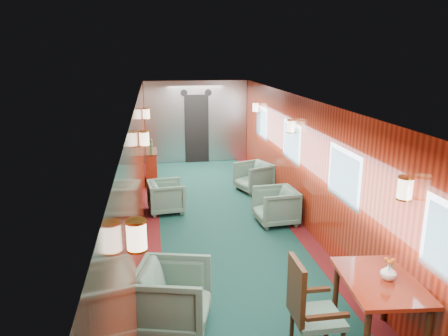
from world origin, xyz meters
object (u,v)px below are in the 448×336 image
object	(u,v)px
credenza	(151,166)
armchair_left_near	(173,296)
armchair_left_far	(166,197)
dining_table	(380,290)
armchair_right_far	(254,177)
side_chair	(308,307)
armchair_right_near	(276,206)

from	to	relation	value
credenza	armchair_left_near	size ratio (longest dim) A/B	1.28
credenza	armchair_left_far	xyz separation A→B (m)	(0.30, -2.14, -0.09)
dining_table	armchair_right_far	bearing A→B (deg)	96.18
armchair_left_far	armchair_right_far	distance (m)	2.34
dining_table	armchair_left_near	world-z (taller)	dining_table
dining_table	credenza	xyz separation A→B (m)	(-2.46, 6.80, -0.28)
side_chair	armchair_left_near	bearing A→B (deg)	148.71
armchair_left_far	dining_table	bearing A→B (deg)	-161.49
dining_table	armchair_left_far	world-z (taller)	dining_table
dining_table	side_chair	bearing A→B (deg)	-169.55
armchair_left_far	armchair_right_far	world-z (taller)	armchair_right_far
side_chair	armchair_right_far	distance (m)	5.86
armchair_left_near	armchair_left_far	xyz separation A→B (m)	(0.04, 3.90, -0.06)
armchair_right_near	armchair_right_far	size ratio (longest dim) A/B	1.02
dining_table	side_chair	world-z (taller)	side_chair
armchair_left_far	armchair_right_far	size ratio (longest dim) A/B	0.96
dining_table	armchair_right_near	xyz separation A→B (m)	(-0.11, 3.70, -0.36)
armchair_right_far	armchair_left_near	bearing A→B (deg)	-43.91
side_chair	armchair_left_far	world-z (taller)	side_chair
credenza	armchair_left_near	world-z (taller)	credenza
dining_table	credenza	size ratio (longest dim) A/B	1.08
credenza	armchair_right_far	xyz separation A→B (m)	(2.38, -1.07, -0.08)
side_chair	credenza	world-z (taller)	side_chair
credenza	armchair_left_near	xyz separation A→B (m)	(0.26, -6.04, -0.03)
dining_table	armchair_left_far	bearing A→B (deg)	120.29
side_chair	armchair_left_far	xyz separation A→B (m)	(-1.33, 4.73, -0.31)
dining_table	armchair_left_far	distance (m)	5.14
dining_table	armchair_left_near	bearing A→B (deg)	166.46
armchair_left_near	side_chair	bearing A→B (deg)	-107.08
dining_table	armchair_right_near	distance (m)	3.72
armchair_left_far	armchair_right_near	size ratio (longest dim) A/B	0.95
dining_table	side_chair	xyz separation A→B (m)	(-0.84, -0.07, -0.07)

